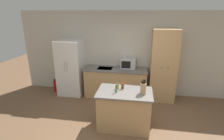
{
  "coord_description": "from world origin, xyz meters",
  "views": [
    {
      "loc": [
        0.22,
        -3.04,
        2.53
      ],
      "look_at": [
        -0.49,
        1.4,
        1.05
      ],
      "focal_mm": 28.0,
      "sensor_mm": 36.0,
      "label": 1
    }
  ],
  "objects_px": {
    "pantry_cabinet": "(163,66)",
    "spice_bottle_short_red": "(118,86)",
    "spice_bottle_tall_dark": "(116,89)",
    "microwave": "(128,63)",
    "refrigerator": "(71,68)",
    "spice_bottle_amber_oil": "(123,86)",
    "knife_block": "(143,89)",
    "fire_extinguisher": "(55,86)"
  },
  "relations": [
    {
      "from": "pantry_cabinet",
      "to": "spice_bottle_short_red",
      "type": "xyz_separation_m",
      "value": [
        -1.15,
        -1.43,
        -0.11
      ]
    },
    {
      "from": "spice_bottle_tall_dark",
      "to": "microwave",
      "type": "bearing_deg",
      "value": 85.66
    },
    {
      "from": "refrigerator",
      "to": "spice_bottle_amber_oil",
      "type": "bearing_deg",
      "value": -37.64
    },
    {
      "from": "knife_block",
      "to": "pantry_cabinet",
      "type": "bearing_deg",
      "value": 69.74
    },
    {
      "from": "pantry_cabinet",
      "to": "microwave",
      "type": "height_order",
      "value": "pantry_cabinet"
    },
    {
      "from": "fire_extinguisher",
      "to": "spice_bottle_tall_dark",
      "type": "bearing_deg",
      "value": -35.04
    },
    {
      "from": "microwave",
      "to": "spice_bottle_short_red",
      "type": "bearing_deg",
      "value": -94.65
    },
    {
      "from": "spice_bottle_short_red",
      "to": "pantry_cabinet",
      "type": "bearing_deg",
      "value": 51.2
    },
    {
      "from": "pantry_cabinet",
      "to": "spice_bottle_amber_oil",
      "type": "height_order",
      "value": "pantry_cabinet"
    },
    {
      "from": "knife_block",
      "to": "spice_bottle_tall_dark",
      "type": "bearing_deg",
      "value": -177.37
    },
    {
      "from": "refrigerator",
      "to": "spice_bottle_short_red",
      "type": "bearing_deg",
      "value": -39.85
    },
    {
      "from": "pantry_cabinet",
      "to": "spice_bottle_tall_dark",
      "type": "height_order",
      "value": "pantry_cabinet"
    },
    {
      "from": "knife_block",
      "to": "spice_bottle_amber_oil",
      "type": "bearing_deg",
      "value": 158.1
    },
    {
      "from": "refrigerator",
      "to": "spice_bottle_tall_dark",
      "type": "height_order",
      "value": "refrigerator"
    },
    {
      "from": "spice_bottle_short_red",
      "to": "spice_bottle_amber_oil",
      "type": "xyz_separation_m",
      "value": [
        0.11,
        0.02,
        -0.01
      ]
    },
    {
      "from": "refrigerator",
      "to": "spice_bottle_amber_oil",
      "type": "relative_size",
      "value": 12.89
    },
    {
      "from": "refrigerator",
      "to": "spice_bottle_amber_oil",
      "type": "xyz_separation_m",
      "value": [
        1.79,
        -1.38,
        0.08
      ]
    },
    {
      "from": "pantry_cabinet",
      "to": "knife_block",
      "type": "relative_size",
      "value": 6.41
    },
    {
      "from": "refrigerator",
      "to": "knife_block",
      "type": "relative_size",
      "value": 5.26
    },
    {
      "from": "microwave",
      "to": "spice_bottle_amber_oil",
      "type": "bearing_deg",
      "value": -90.6
    },
    {
      "from": "knife_block",
      "to": "spice_bottle_short_red",
      "type": "relative_size",
      "value": 2.23
    },
    {
      "from": "knife_block",
      "to": "spice_bottle_tall_dark",
      "type": "height_order",
      "value": "knife_block"
    },
    {
      "from": "spice_bottle_tall_dark",
      "to": "fire_extinguisher",
      "type": "xyz_separation_m",
      "value": [
        -2.28,
        1.6,
        -0.77
      ]
    },
    {
      "from": "spice_bottle_tall_dark",
      "to": "spice_bottle_amber_oil",
      "type": "relative_size",
      "value": 1.25
    },
    {
      "from": "microwave",
      "to": "fire_extinguisher",
      "type": "xyz_separation_m",
      "value": [
        -2.41,
        -0.14,
        -0.86
      ]
    },
    {
      "from": "spice_bottle_short_red",
      "to": "refrigerator",
      "type": "bearing_deg",
      "value": 140.15
    },
    {
      "from": "knife_block",
      "to": "spice_bottle_short_red",
      "type": "bearing_deg",
      "value": 164.07
    },
    {
      "from": "spice_bottle_tall_dark",
      "to": "knife_block",
      "type": "bearing_deg",
      "value": 2.63
    },
    {
      "from": "pantry_cabinet",
      "to": "fire_extinguisher",
      "type": "xyz_separation_m",
      "value": [
        -3.44,
        -0.02,
        -0.86
      ]
    },
    {
      "from": "pantry_cabinet",
      "to": "spice_bottle_tall_dark",
      "type": "distance_m",
      "value": 1.99
    },
    {
      "from": "refrigerator",
      "to": "fire_extinguisher",
      "type": "xyz_separation_m",
      "value": [
        -0.61,
        0.01,
        -0.67
      ]
    },
    {
      "from": "microwave",
      "to": "spice_bottle_tall_dark",
      "type": "height_order",
      "value": "microwave"
    },
    {
      "from": "spice_bottle_tall_dark",
      "to": "spice_bottle_amber_oil",
      "type": "bearing_deg",
      "value": 60.99
    },
    {
      "from": "refrigerator",
      "to": "pantry_cabinet",
      "type": "height_order",
      "value": "pantry_cabinet"
    },
    {
      "from": "pantry_cabinet",
      "to": "fire_extinguisher",
      "type": "distance_m",
      "value": 3.54
    },
    {
      "from": "knife_block",
      "to": "spice_bottle_tall_dark",
      "type": "distance_m",
      "value": 0.57
    },
    {
      "from": "refrigerator",
      "to": "knife_block",
      "type": "distance_m",
      "value": 2.73
    },
    {
      "from": "pantry_cabinet",
      "to": "knife_block",
      "type": "xyz_separation_m",
      "value": [
        -0.59,
        -1.59,
        -0.05
      ]
    },
    {
      "from": "pantry_cabinet",
      "to": "spice_bottle_tall_dark",
      "type": "relative_size",
      "value": 12.52
    },
    {
      "from": "spice_bottle_tall_dark",
      "to": "spice_bottle_amber_oil",
      "type": "height_order",
      "value": "spice_bottle_tall_dark"
    },
    {
      "from": "knife_block",
      "to": "refrigerator",
      "type": "bearing_deg",
      "value": 145.14
    },
    {
      "from": "microwave",
      "to": "spice_bottle_tall_dark",
      "type": "relative_size",
      "value": 2.68
    }
  ]
}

